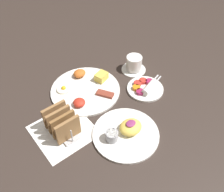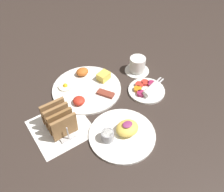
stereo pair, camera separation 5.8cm
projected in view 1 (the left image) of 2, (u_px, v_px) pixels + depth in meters
ground_plane at (110, 109)px, 1.06m from camera, size 3.00×3.00×0.00m
napkin_flat at (63, 131)px, 0.98m from camera, size 0.22×0.22×0.00m
plate_breakfast at (85, 89)px, 1.14m from camera, size 0.31×0.31×0.05m
plate_condiments at (145, 88)px, 1.14m from camera, size 0.18×0.17×0.04m
plate_foreground at (126, 132)px, 0.96m from camera, size 0.26×0.26×0.06m
toast_rack at (62, 123)px, 0.95m from camera, size 0.10×0.15×0.10m
coffee_cup at (134, 64)px, 1.22m from camera, size 0.12×0.12×0.08m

